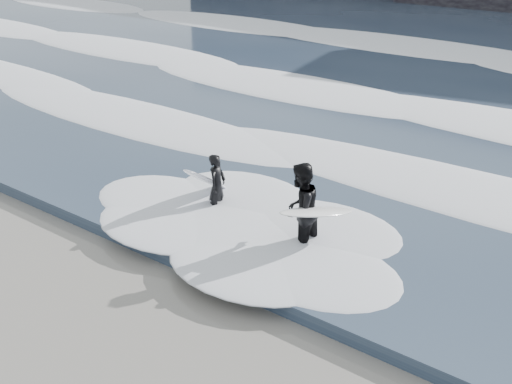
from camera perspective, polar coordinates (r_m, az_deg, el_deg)
ground at (r=12.22m, az=-20.62°, el=-10.77°), size 120.00×120.00×0.00m
foam_near at (r=17.64m, az=4.25°, el=3.11°), size 60.00×3.20×0.20m
foam_mid at (r=23.51m, az=13.94°, el=7.85°), size 60.00×4.00×0.24m
foam_far at (r=31.74m, az=20.97°, el=11.11°), size 60.00×4.80×0.30m
surfer_left at (r=14.95m, az=-3.74°, el=0.71°), size 1.05×1.79×1.52m
surfer_right at (r=13.12m, az=4.03°, el=-1.59°), size 1.33×1.98×2.01m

